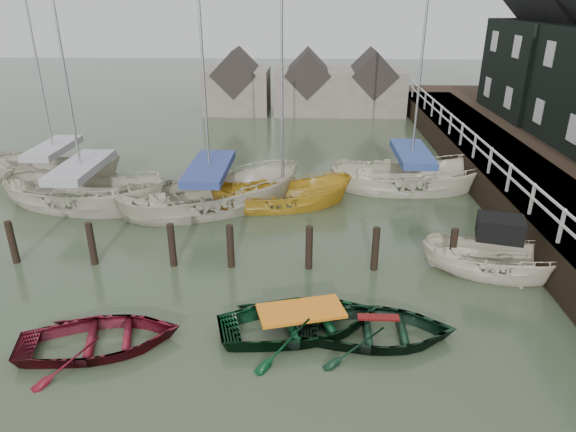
{
  "coord_description": "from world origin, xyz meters",
  "views": [
    {
      "loc": [
        1.13,
        -10.9,
        7.73
      ],
      "look_at": [
        0.53,
        3.78,
        1.4
      ],
      "focal_mm": 32.0,
      "sensor_mm": 36.0,
      "label": 1
    }
  ],
  "objects_px": {
    "rowboat_red": "(102,347)",
    "sailboat_b": "(212,207)",
    "rowboat_green": "(301,331)",
    "sailboat_c": "(282,205)",
    "sailboat_d": "(409,188)",
    "rowboat_dkgreen": "(377,338)",
    "sailboat_e": "(59,178)",
    "motorboat": "(495,271)",
    "sailboat_a": "(87,204)"
  },
  "relations": [
    {
      "from": "sailboat_d",
      "to": "sailboat_a",
      "type": "bearing_deg",
      "value": 99.97
    },
    {
      "from": "rowboat_green",
      "to": "sailboat_c",
      "type": "bearing_deg",
      "value": -9.32
    },
    {
      "from": "sailboat_e",
      "to": "sailboat_b",
      "type": "bearing_deg",
      "value": -103.21
    },
    {
      "from": "rowboat_red",
      "to": "rowboat_green",
      "type": "xyz_separation_m",
      "value": [
        4.74,
        0.86,
        0.0
      ]
    },
    {
      "from": "sailboat_c",
      "to": "sailboat_b",
      "type": "bearing_deg",
      "value": 88.34
    },
    {
      "from": "motorboat",
      "to": "sailboat_e",
      "type": "height_order",
      "value": "sailboat_e"
    },
    {
      "from": "rowboat_red",
      "to": "sailboat_a",
      "type": "xyz_separation_m",
      "value": [
        -3.95,
        8.84,
        0.06
      ]
    },
    {
      "from": "rowboat_red",
      "to": "sailboat_e",
      "type": "xyz_separation_m",
      "value": [
        -6.51,
        11.9,
        0.06
      ]
    },
    {
      "from": "motorboat",
      "to": "sailboat_a",
      "type": "relative_size",
      "value": 0.41
    },
    {
      "from": "sailboat_b",
      "to": "sailboat_a",
      "type": "bearing_deg",
      "value": 64.29
    },
    {
      "from": "rowboat_green",
      "to": "rowboat_dkgreen",
      "type": "distance_m",
      "value": 1.88
    },
    {
      "from": "sailboat_b",
      "to": "sailboat_e",
      "type": "bearing_deg",
      "value": 42.82
    },
    {
      "from": "sailboat_d",
      "to": "rowboat_red",
      "type": "bearing_deg",
      "value": 140.07
    },
    {
      "from": "rowboat_red",
      "to": "sailboat_b",
      "type": "distance_m",
      "value": 8.82
    },
    {
      "from": "motorboat",
      "to": "sailboat_b",
      "type": "bearing_deg",
      "value": 77.76
    },
    {
      "from": "sailboat_a",
      "to": "rowboat_red",
      "type": "bearing_deg",
      "value": -144.21
    },
    {
      "from": "rowboat_green",
      "to": "sailboat_d",
      "type": "bearing_deg",
      "value": -38.72
    },
    {
      "from": "rowboat_red",
      "to": "motorboat",
      "type": "height_order",
      "value": "motorboat"
    },
    {
      "from": "rowboat_dkgreen",
      "to": "sailboat_d",
      "type": "distance_m",
      "value": 10.99
    },
    {
      "from": "rowboat_red",
      "to": "rowboat_green",
      "type": "bearing_deg",
      "value": -94.32
    },
    {
      "from": "motorboat",
      "to": "sailboat_b",
      "type": "height_order",
      "value": "sailboat_b"
    },
    {
      "from": "rowboat_green",
      "to": "rowboat_dkgreen",
      "type": "xyz_separation_m",
      "value": [
        1.87,
        -0.2,
        0.0
      ]
    },
    {
      "from": "rowboat_green",
      "to": "sailboat_a",
      "type": "xyz_separation_m",
      "value": [
        -8.69,
        7.99,
        0.06
      ]
    },
    {
      "from": "rowboat_red",
      "to": "sailboat_c",
      "type": "distance_m",
      "value": 9.97
    },
    {
      "from": "rowboat_green",
      "to": "sailboat_b",
      "type": "xyz_separation_m",
      "value": [
        -3.65,
        7.9,
        0.06
      ]
    },
    {
      "from": "rowboat_green",
      "to": "motorboat",
      "type": "height_order",
      "value": "motorboat"
    },
    {
      "from": "sailboat_b",
      "to": "sailboat_e",
      "type": "distance_m",
      "value": 8.23
    },
    {
      "from": "rowboat_green",
      "to": "sailboat_c",
      "type": "relative_size",
      "value": 0.43
    },
    {
      "from": "rowboat_red",
      "to": "sailboat_c",
      "type": "relative_size",
      "value": 0.4
    },
    {
      "from": "rowboat_green",
      "to": "rowboat_red",
      "type": "bearing_deg",
      "value": 84.87
    },
    {
      "from": "motorboat",
      "to": "sailboat_e",
      "type": "xyz_separation_m",
      "value": [
        -17.04,
        7.96,
        -0.03
      ]
    },
    {
      "from": "rowboat_red",
      "to": "sailboat_a",
      "type": "bearing_deg",
      "value": 9.53
    },
    {
      "from": "sailboat_c",
      "to": "sailboat_e",
      "type": "distance_m",
      "value": 10.72
    },
    {
      "from": "sailboat_c",
      "to": "rowboat_green",
      "type": "bearing_deg",
      "value": 175.38
    },
    {
      "from": "motorboat",
      "to": "rowboat_dkgreen",
      "type": "bearing_deg",
      "value": 144.77
    },
    {
      "from": "rowboat_green",
      "to": "rowboat_dkgreen",
      "type": "height_order",
      "value": "rowboat_green"
    },
    {
      "from": "rowboat_dkgreen",
      "to": "sailboat_e",
      "type": "relative_size",
      "value": 0.38
    },
    {
      "from": "rowboat_red",
      "to": "sailboat_d",
      "type": "xyz_separation_m",
      "value": [
        9.26,
        11.32,
        0.06
      ]
    },
    {
      "from": "motorboat",
      "to": "rowboat_green",
      "type": "bearing_deg",
      "value": 132.8
    },
    {
      "from": "rowboat_green",
      "to": "sailboat_b",
      "type": "height_order",
      "value": "sailboat_b"
    },
    {
      "from": "sailboat_b",
      "to": "sailboat_c",
      "type": "bearing_deg",
      "value": -105.67
    },
    {
      "from": "sailboat_a",
      "to": "sailboat_d",
      "type": "bearing_deg",
      "value": -67.69
    },
    {
      "from": "sailboat_b",
      "to": "rowboat_dkgreen",
      "type": "bearing_deg",
      "value": -170.4
    },
    {
      "from": "motorboat",
      "to": "sailboat_d",
      "type": "height_order",
      "value": "sailboat_d"
    },
    {
      "from": "sailboat_a",
      "to": "sailboat_d",
      "type": "distance_m",
      "value": 13.44
    },
    {
      "from": "rowboat_red",
      "to": "sailboat_c",
      "type": "bearing_deg",
      "value": -37.33
    },
    {
      "from": "rowboat_green",
      "to": "sailboat_e",
      "type": "height_order",
      "value": "sailboat_e"
    },
    {
      "from": "rowboat_green",
      "to": "motorboat",
      "type": "relative_size",
      "value": 0.87
    },
    {
      "from": "sailboat_b",
      "to": "sailboat_d",
      "type": "xyz_separation_m",
      "value": [
        8.17,
        2.56,
        0.0
      ]
    },
    {
      "from": "sailboat_d",
      "to": "sailboat_b",
      "type": "bearing_deg",
      "value": 106.79
    }
  ]
}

